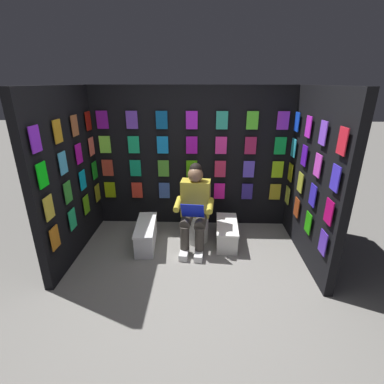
{
  "coord_description": "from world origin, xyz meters",
  "views": [
    {
      "loc": [
        -0.15,
        2.54,
        2.21
      ],
      "look_at": [
        -0.03,
        -0.95,
        0.85
      ],
      "focal_mm": 26.58,
      "sensor_mm": 36.0,
      "label": 1
    }
  ],
  "objects_px": {
    "comic_longbox_near": "(227,233)",
    "comic_longbox_far": "(146,234)",
    "person_reading": "(195,207)",
    "toilet": "(196,217)"
  },
  "relations": [
    {
      "from": "toilet",
      "to": "person_reading",
      "type": "xyz_separation_m",
      "value": [
        0.02,
        0.23,
        0.27
      ]
    },
    {
      "from": "toilet",
      "to": "comic_longbox_far",
      "type": "height_order",
      "value": "toilet"
    },
    {
      "from": "comic_longbox_near",
      "to": "comic_longbox_far",
      "type": "height_order",
      "value": "comic_longbox_far"
    },
    {
      "from": "toilet",
      "to": "comic_longbox_near",
      "type": "bearing_deg",
      "value": 167.53
    },
    {
      "from": "toilet",
      "to": "comic_longbox_near",
      "type": "distance_m",
      "value": 0.5
    },
    {
      "from": "comic_longbox_near",
      "to": "comic_longbox_far",
      "type": "bearing_deg",
      "value": 8.0
    },
    {
      "from": "person_reading",
      "to": "comic_longbox_far",
      "type": "bearing_deg",
      "value": 7.91
    },
    {
      "from": "person_reading",
      "to": "comic_longbox_near",
      "type": "relative_size",
      "value": 1.63
    },
    {
      "from": "comic_longbox_near",
      "to": "person_reading",
      "type": "bearing_deg",
      "value": 12.35
    },
    {
      "from": "comic_longbox_far",
      "to": "comic_longbox_near",
      "type": "bearing_deg",
      "value": -179.05
    }
  ]
}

